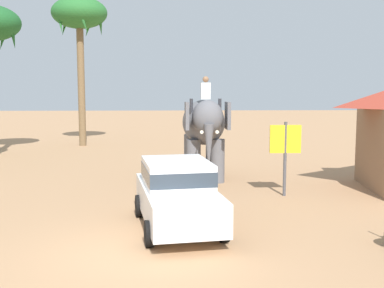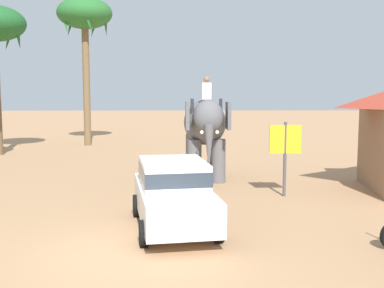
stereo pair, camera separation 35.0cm
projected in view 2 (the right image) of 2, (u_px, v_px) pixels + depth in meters
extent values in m
plane|color=tan|center=(130.00, 253.00, 10.38)|extent=(120.00, 120.00, 0.00)
cube|color=white|center=(174.00, 202.00, 12.08)|extent=(2.32, 4.31, 0.76)
cube|color=white|center=(173.00, 173.00, 12.10)|extent=(1.87, 2.32, 0.64)
cube|color=#2D3842|center=(173.00, 173.00, 12.10)|extent=(1.89, 2.34, 0.35)
cylinder|color=black|center=(218.00, 229.00, 11.03)|extent=(0.27, 0.62, 0.60)
cylinder|color=black|center=(144.00, 233.00, 10.74)|extent=(0.27, 0.62, 0.60)
cylinder|color=black|center=(198.00, 203.00, 13.52)|extent=(0.27, 0.62, 0.60)
cylinder|color=black|center=(137.00, 206.00, 13.23)|extent=(0.27, 0.62, 0.60)
ellipsoid|color=slate|center=(205.00, 122.00, 18.56)|extent=(1.68, 3.14, 1.70)
cylinder|color=slate|center=(218.00, 161.00, 17.82)|extent=(0.52, 0.52, 1.60)
cylinder|color=slate|center=(194.00, 161.00, 17.78)|extent=(0.52, 0.52, 1.60)
cylinder|color=slate|center=(214.00, 154.00, 19.66)|extent=(0.52, 0.52, 1.60)
cylinder|color=slate|center=(192.00, 154.00, 19.63)|extent=(0.52, 0.52, 1.60)
ellipsoid|color=slate|center=(208.00, 117.00, 16.91)|extent=(1.13, 1.03, 1.20)
cube|color=slate|center=(228.00, 116.00, 17.04)|extent=(0.14, 0.80, 0.96)
cube|color=slate|center=(187.00, 116.00, 16.97)|extent=(0.14, 0.80, 0.96)
cone|color=slate|center=(209.00, 147.00, 16.58)|extent=(0.37, 0.37, 1.60)
cone|color=beige|center=(217.00, 133.00, 16.59)|extent=(0.13, 0.57, 0.21)
cone|color=beige|center=(201.00, 133.00, 16.56)|extent=(0.13, 0.57, 0.21)
cube|color=white|center=(207.00, 91.00, 17.57)|extent=(0.35, 0.25, 0.60)
sphere|color=#8E6647|center=(207.00, 79.00, 17.52)|extent=(0.22, 0.22, 0.22)
cylinder|color=#333338|center=(221.00, 106.00, 17.66)|extent=(0.12, 0.12, 0.55)
cylinder|color=#333338|center=(192.00, 106.00, 17.62)|extent=(0.12, 0.12, 0.55)
cone|color=#1E5B28|center=(18.00, 34.00, 24.40)|extent=(0.40, 0.92, 1.64)
cone|color=#1E5B28|center=(9.00, 36.00, 25.52)|extent=(0.91, 0.57, 1.67)
cylinder|color=brown|center=(86.00, 82.00, 28.66)|extent=(0.41, 0.41, 7.53)
ellipsoid|color=#286B2D|center=(85.00, 13.00, 28.19)|extent=(3.20, 3.20, 1.80)
cone|color=#286B2D|center=(106.00, 22.00, 28.27)|extent=(0.40, 0.92, 1.64)
cone|color=#286B2D|center=(95.00, 24.00, 29.38)|extent=(0.91, 0.57, 1.67)
cone|color=#286B2D|center=(71.00, 23.00, 28.93)|extent=(0.73, 0.83, 1.69)
cone|color=#286B2D|center=(65.00, 20.00, 27.53)|extent=(0.73, 0.83, 1.69)
cone|color=#286B2D|center=(87.00, 19.00, 27.12)|extent=(0.91, 0.57, 1.67)
cylinder|color=#4C4C51|center=(285.00, 159.00, 15.54)|extent=(0.10, 0.10, 2.40)
cube|color=yellow|center=(285.00, 139.00, 15.46)|extent=(1.00, 0.08, 0.90)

